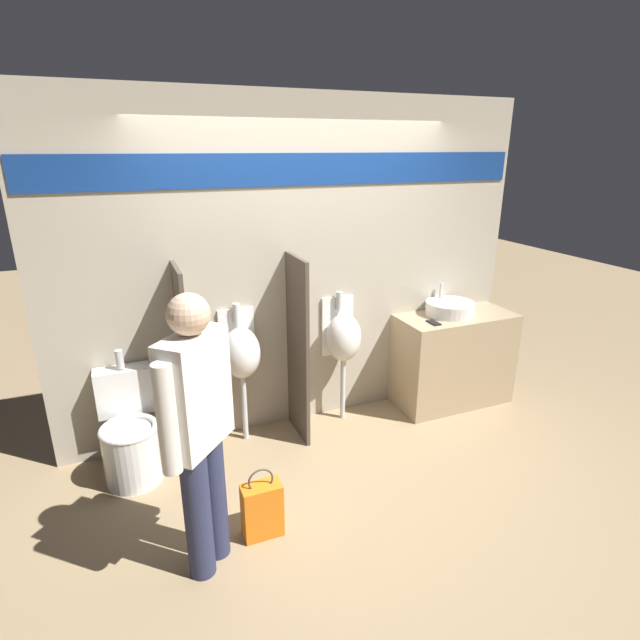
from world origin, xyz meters
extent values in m
plane|color=#997F5B|center=(0.00, 0.00, 0.00)|extent=(16.00, 16.00, 0.00)
cube|color=#B2A893|center=(0.00, 0.60, 1.35)|extent=(3.98, 0.06, 2.70)
cube|color=navy|center=(0.00, 0.56, 2.14)|extent=(3.90, 0.01, 0.24)
cube|color=tan|center=(1.40, 0.32, 0.43)|extent=(1.08, 0.50, 0.86)
cylinder|color=white|center=(1.35, 0.37, 0.92)|extent=(0.44, 0.44, 0.12)
cylinder|color=silver|center=(1.35, 0.52, 1.05)|extent=(0.03, 0.03, 0.14)
cube|color=black|center=(1.08, 0.22, 0.87)|extent=(0.07, 0.14, 0.01)
cube|color=#4C4238|center=(-1.01, 0.34, 0.76)|extent=(0.03, 0.46, 1.52)
cube|color=#4C4238|center=(-0.12, 0.34, 0.76)|extent=(0.03, 0.46, 1.52)
cylinder|color=silver|center=(-0.56, 0.42, 0.29)|extent=(0.04, 0.04, 0.58)
ellipsoid|color=white|center=(-0.56, 0.42, 0.77)|extent=(0.30, 0.28, 0.42)
cube|color=white|center=(-0.56, 0.56, 0.83)|extent=(0.29, 0.02, 0.52)
cylinder|color=silver|center=(-0.56, 0.52, 1.07)|extent=(0.06, 0.06, 0.16)
cylinder|color=silver|center=(0.32, 0.42, 0.29)|extent=(0.04, 0.04, 0.58)
ellipsoid|color=white|center=(0.32, 0.42, 0.77)|extent=(0.30, 0.28, 0.42)
cube|color=white|center=(0.32, 0.56, 0.83)|extent=(0.29, 0.02, 0.52)
cylinder|color=silver|center=(0.32, 0.52, 1.07)|extent=(0.06, 0.06, 0.16)
cylinder|color=white|center=(-1.45, 0.19, 0.21)|extent=(0.39, 0.39, 0.41)
torus|color=white|center=(-1.45, 0.19, 0.42)|extent=(0.41, 0.41, 0.04)
cube|color=white|center=(-1.45, 0.48, 0.59)|extent=(0.39, 0.16, 0.36)
cylinder|color=silver|center=(-1.45, 0.46, 0.85)|extent=(0.06, 0.06, 0.14)
cylinder|color=#282D4C|center=(-1.14, -0.84, 0.40)|extent=(0.15, 0.15, 0.79)
cylinder|color=#282D4C|center=(-1.03, -0.72, 0.40)|extent=(0.15, 0.15, 0.79)
cube|color=silver|center=(-1.08, -0.78, 1.11)|extent=(0.42, 0.43, 0.63)
cylinder|color=silver|center=(-1.25, -0.95, 1.08)|extent=(0.10, 0.10, 0.58)
cylinder|color=silver|center=(-0.92, -0.61, 1.08)|extent=(0.10, 0.10, 0.58)
sphere|color=beige|center=(-1.08, -0.78, 1.53)|extent=(0.21, 0.21, 0.21)
cube|color=orange|center=(-0.74, -0.68, 0.18)|extent=(0.24, 0.13, 0.36)
torus|color=#4C4742|center=(-0.74, -0.68, 0.40)|extent=(0.16, 0.01, 0.16)
camera|label=1|loc=(-1.37, -3.15, 2.30)|focal=28.00mm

